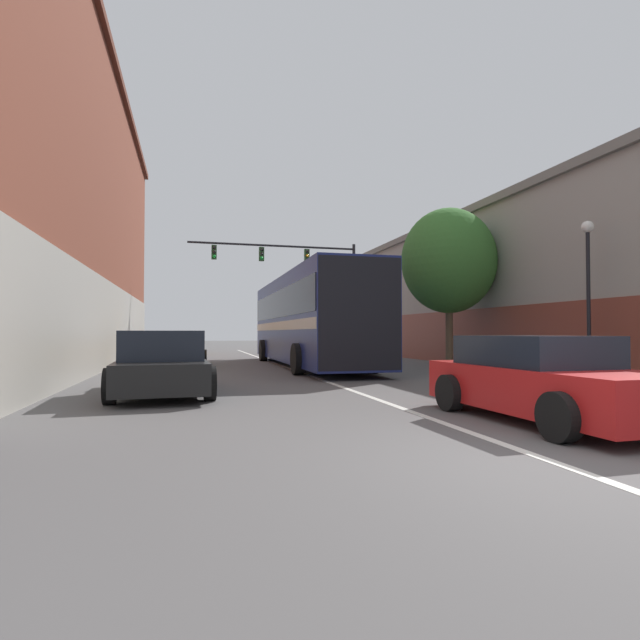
# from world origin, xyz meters

# --- Properties ---
(ground_plane) EXTENTS (160.00, 160.00, 0.00)m
(ground_plane) POSITION_xyz_m (0.00, 0.00, 0.00)
(ground_plane) COLOR #565454
(lane_center_line) EXTENTS (0.14, 40.37, 0.01)m
(lane_center_line) POSITION_xyz_m (0.00, 14.19, 0.00)
(lane_center_line) COLOR silver
(lane_center_line) RESTS_ON ground_plane
(building_right_storefront) EXTENTS (8.84, 29.40, 6.51)m
(building_right_storefront) POSITION_xyz_m (11.71, 14.19, 3.38)
(building_right_storefront) COLOR #9E998E
(building_right_storefront) RESTS_ON ground_plane
(bus) EXTENTS (2.88, 12.94, 3.49)m
(bus) POSITION_xyz_m (0.97, 15.14, 1.96)
(bus) COLOR navy
(bus) RESTS_ON ground_plane
(hatchback_foreground) EXTENTS (1.98, 4.11, 1.28)m
(hatchback_foreground) POSITION_xyz_m (1.53, 2.27, 0.62)
(hatchback_foreground) COLOR red
(hatchback_foreground) RESTS_ON ground_plane
(parked_car_left_near) EXTENTS (2.15, 4.46, 1.37)m
(parked_car_left_near) POSITION_xyz_m (-4.18, 7.06, 0.65)
(parked_car_left_near) COLOR black
(parked_car_left_near) RESTS_ON ground_plane
(parked_car_left_mid) EXTENTS (2.35, 4.58, 1.29)m
(parked_car_left_mid) POSITION_xyz_m (-4.07, 15.92, 0.62)
(parked_car_left_mid) COLOR orange
(parked_car_left_mid) RESTS_ON ground_plane
(parked_car_left_far) EXTENTS (2.23, 4.54, 1.31)m
(parked_car_left_far) POSITION_xyz_m (-3.89, 28.62, 0.63)
(parked_car_left_far) COLOR orange
(parked_car_left_far) RESTS_ON ground_plane
(traffic_signal_gantry) EXTENTS (9.85, 0.36, 6.69)m
(traffic_signal_gantry) POSITION_xyz_m (2.70, 24.36, 5.04)
(traffic_signal_gantry) COLOR black
(traffic_signal_gantry) RESTS_ON ground_plane
(street_lamp) EXTENTS (0.32, 0.32, 4.33)m
(street_lamp) POSITION_xyz_m (6.69, 6.84, 2.55)
(street_lamp) COLOR black
(street_lamp) RESTS_ON ground_plane
(street_tree_near) EXTENTS (3.62, 3.26, 6.05)m
(street_tree_near) POSITION_xyz_m (5.89, 12.80, 4.05)
(street_tree_near) COLOR brown
(street_tree_near) RESTS_ON ground_plane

